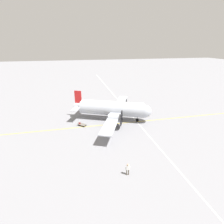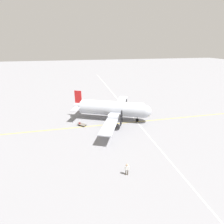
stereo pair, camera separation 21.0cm
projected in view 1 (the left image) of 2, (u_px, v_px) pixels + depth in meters
The scene contains 7 objects.
ground_plane at pixel (112, 120), 38.22m from camera, with size 300.00×300.00×0.00m, color gray.
apron_line_eastwest at pixel (114, 124), 36.16m from camera, with size 120.00×0.16×0.01m.
apron_line_northsouth at pixel (133, 118), 39.22m from camera, with size 0.16×120.00×0.01m.
airliner_main at pixel (114, 108), 37.17m from camera, with size 16.49×21.29×6.11m.
crew_foreground at pixel (128, 168), 21.77m from camera, with size 0.56×0.27×1.68m.
suitcase_near_door at pixel (80, 124), 35.45m from camera, with size 0.38×0.20×0.61m.
baggage_cart at pixel (82, 124), 35.28m from camera, with size 1.87×1.85×0.56m.
Camera 1 is at (-7.72, -34.09, 15.54)m, focal length 28.00 mm.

